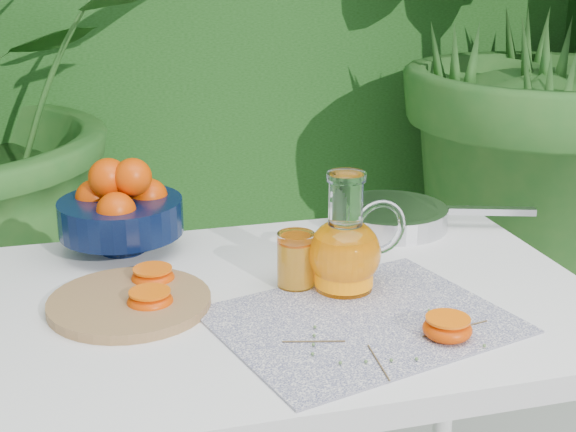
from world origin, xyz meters
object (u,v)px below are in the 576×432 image
object	(u,v)px
fruit_bowl	(121,208)
juice_pitcher	(346,249)
cutting_board	(130,303)
white_table	(291,339)
saute_pan	(392,216)

from	to	relation	value
fruit_bowl	juice_pitcher	distance (m)	0.44
cutting_board	juice_pitcher	world-z (taller)	juice_pitcher
white_table	saute_pan	size ratio (longest dim) A/B	2.34
white_table	fruit_bowl	size ratio (longest dim) A/B	3.75
white_table	juice_pitcher	xyz separation A→B (m)	(0.09, -0.01, 0.15)
white_table	cutting_board	world-z (taller)	cutting_board
white_table	cutting_board	xyz separation A→B (m)	(-0.26, 0.02, 0.09)
cutting_board	juice_pitcher	xyz separation A→B (m)	(0.35, -0.02, 0.06)
white_table	juice_pitcher	bearing A→B (deg)	-3.34
fruit_bowl	saute_pan	size ratio (longest dim) A/B	0.63
saute_pan	fruit_bowl	bearing A→B (deg)	179.11
white_table	cutting_board	size ratio (longest dim) A/B	3.88
juice_pitcher	saute_pan	distance (m)	0.34
cutting_board	juice_pitcher	bearing A→B (deg)	-3.99
fruit_bowl	white_table	bearing A→B (deg)	-47.41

